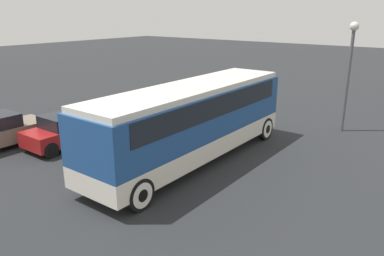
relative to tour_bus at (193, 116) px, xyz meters
The scene contains 4 objects.
ground_plane 1.92m from the tour_bus, behind, with size 120.00×120.00×0.00m, color #26282B.
tour_bus is the anchor object (origin of this frame).
parked_car_near 6.12m from the tour_bus, 106.57° to the left, with size 4.56×1.86×1.50m.
lamp_post 8.92m from the tour_bus, 25.23° to the right, with size 0.44×0.44×5.50m.
Camera 1 is at (-11.54, -8.75, 5.95)m, focal length 35.00 mm.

